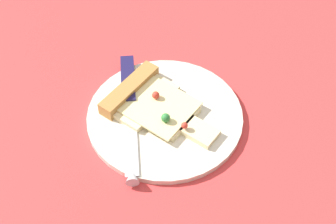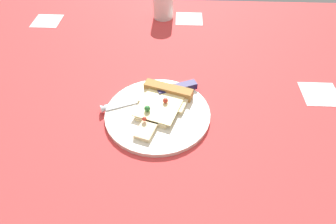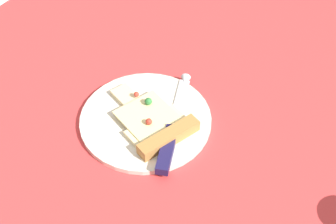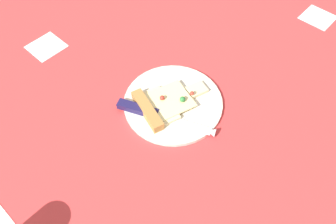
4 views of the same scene
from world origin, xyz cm
name	(u,v)px [view 1 (image 1 of 4)]	position (x,y,z in cm)	size (l,w,h in cm)	color
ground_plane	(232,107)	(0.01, 0.00, -1.50)	(141.53, 141.53, 3.00)	#D13838
plate	(165,116)	(9.37, 7.00, 0.50)	(24.18, 24.18, 1.01)	silver
pizza_slice	(151,103)	(11.83, 6.21, 1.80)	(18.96, 13.91, 2.68)	beige
knife	(129,102)	(15.33, 6.90, 1.61)	(11.37, 22.89, 2.45)	silver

